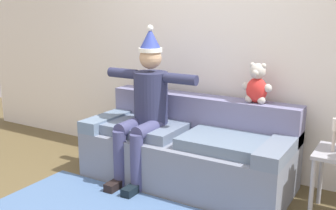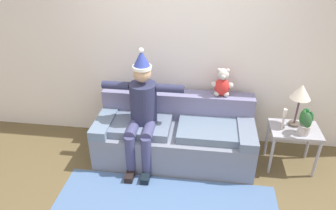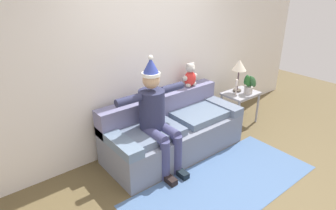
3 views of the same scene
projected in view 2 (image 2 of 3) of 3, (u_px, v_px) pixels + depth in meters
name	position (u px, v px, depth m)	size (l,w,h in m)	color
back_wall	(180.00, 48.00, 4.13)	(7.00, 0.10, 2.70)	white
couch	(175.00, 134.00, 4.18)	(2.04, 0.87, 0.82)	slate
person_seated	(142.00, 109.00, 3.87)	(1.02, 0.77, 1.53)	#2A2E4E
teddy_bear	(222.00, 84.00, 4.02)	(0.29, 0.17, 0.38)	red
side_table	(294.00, 135.00, 3.90)	(0.60, 0.44, 0.57)	#9B9CA7
table_lamp	(301.00, 94.00, 3.72)	(0.24, 0.24, 0.56)	#4E443A
potted_plant	(305.00, 122.00, 3.68)	(0.18, 0.27, 0.34)	#BCB4AF
candle_tall	(284.00, 116.00, 3.77)	(0.04, 0.04, 0.27)	beige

